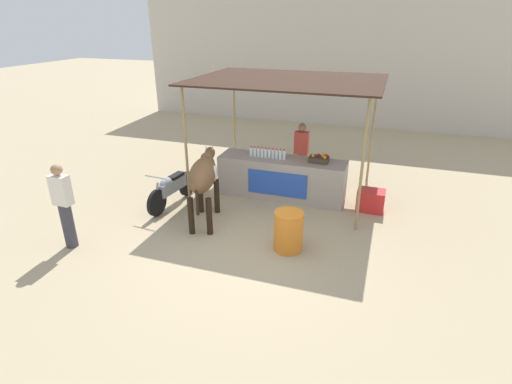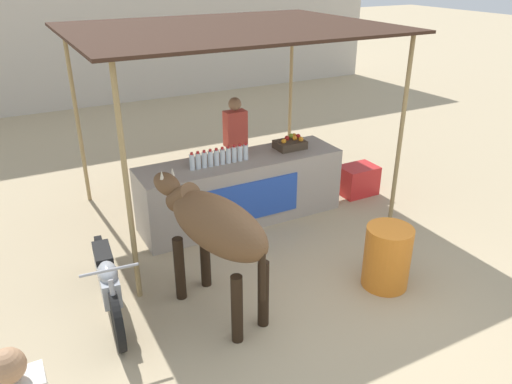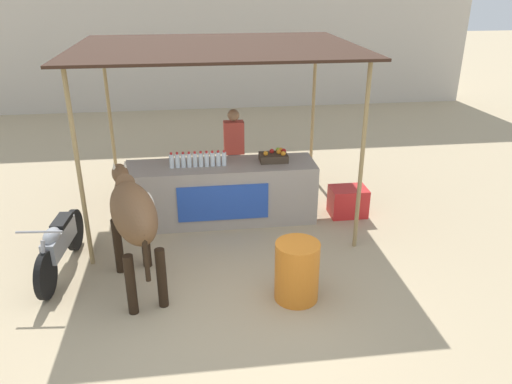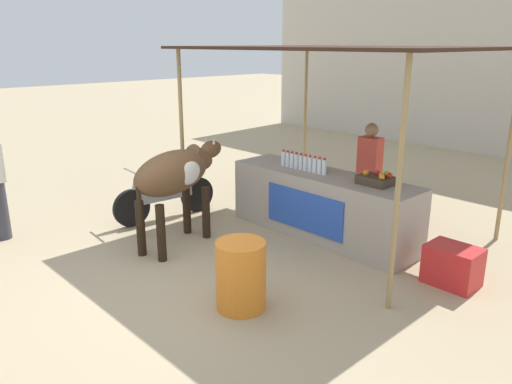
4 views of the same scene
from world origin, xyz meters
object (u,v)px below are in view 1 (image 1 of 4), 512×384
cow (204,176)px  motorcycle_parked (172,188)px  fruit_crate (319,159)px  vendor_behind_counter (301,155)px  cooler_box (370,200)px  water_barrel (289,231)px  passerby_on_street (64,206)px  stall_counter (282,178)px

cow → motorcycle_parked: 1.31m
fruit_crate → vendor_behind_counter: size_ratio=0.27×
vendor_behind_counter → cooler_box: 2.09m
water_barrel → cow: (-1.95, 0.54, 0.65)m
vendor_behind_counter → passerby_on_street: size_ratio=1.00×
fruit_crate → cooler_box: bearing=-7.2°
stall_counter → motorcycle_parked: size_ratio=1.67×
motorcycle_parked → stall_counter: bearing=29.9°
fruit_crate → cooler_box: size_ratio=0.73×
vendor_behind_counter → water_barrel: vendor_behind_counter is taller
cooler_box → vendor_behind_counter: bearing=154.9°
water_barrel → vendor_behind_counter: bearing=99.1°
passerby_on_street → stall_counter: bearing=48.1°
stall_counter → water_barrel: (0.77, -2.30, -0.10)m
cow → motorcycle_parked: (-1.07, 0.47, -0.61)m
fruit_crate → vendor_behind_counter: (-0.58, 0.69, -0.18)m
cooler_box → cow: bearing=-153.1°
fruit_crate → passerby_on_street: size_ratio=0.27×
stall_counter → cooler_box: stall_counter is taller
vendor_behind_counter → water_barrel: 3.12m
stall_counter → fruit_crate: (0.86, 0.06, 0.55)m
cow → passerby_on_street: 2.65m
fruit_crate → passerby_on_street: 5.38m
vendor_behind_counter → cooler_box: size_ratio=2.75×
water_barrel → motorcycle_parked: size_ratio=0.43×
water_barrel → motorcycle_parked: 3.18m
motorcycle_parked → cooler_box: bearing=15.3°
passerby_on_street → cow: bearing=41.7°
stall_counter → vendor_behind_counter: bearing=69.6°
cow → cooler_box: bearing=26.9°
cooler_box → passerby_on_street: (-5.25, -3.42, 0.61)m
fruit_crate → motorcycle_parked: size_ratio=0.24×
vendor_behind_counter → water_barrel: (0.49, -3.05, -0.47)m
passerby_on_street → motorcycle_parked: bearing=67.8°
motorcycle_parked → passerby_on_street: 2.45m
stall_counter → passerby_on_street: (-3.15, -3.52, 0.37)m
stall_counter → passerby_on_street: 4.74m
cow → motorcycle_parked: cow is taller
cooler_box → passerby_on_street: 6.30m
vendor_behind_counter → motorcycle_parked: size_ratio=0.92×
stall_counter → cooler_box: (2.09, -0.10, -0.24)m
water_barrel → cow: cow is taller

